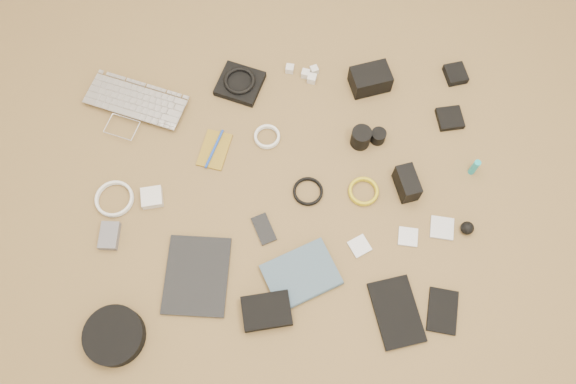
{
  "coord_description": "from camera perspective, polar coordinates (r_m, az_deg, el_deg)",
  "views": [
    {
      "loc": [
        -0.04,
        -0.72,
        1.83
      ],
      "look_at": [
        0.02,
        -0.01,
        0.02
      ],
      "focal_mm": 35.0,
      "sensor_mm": 36.0,
      "label": 1
    }
  ],
  "objects": [
    {
      "name": "charger_b",
      "position": [
        2.19,
        2.68,
        12.29
      ],
      "size": [
        0.03,
        0.03,
        0.03
      ],
      "primitive_type": "cube",
      "rotation": [
        0.0,
        0.0,
        0.28
      ],
      "color": "silver",
      "rests_on": "ground"
    },
    {
      "name": "lens_cleaner",
      "position": [
        2.06,
        18.4,
        2.4
      ],
      "size": [
        0.03,
        0.03,
        0.08
      ],
      "primitive_type": "cylinder",
      "rotation": [
        0.0,
        0.0,
        0.34
      ],
      "color": "teal",
      "rests_on": "ground"
    },
    {
      "name": "air_blower",
      "position": [
        1.99,
        17.74,
        -3.5
      ],
      "size": [
        0.05,
        0.05,
        0.05
      ],
      "primitive_type": "sphere",
      "rotation": [
        0.0,
        0.0,
        -0.0
      ],
      "color": "black",
      "rests_on": "ground"
    },
    {
      "name": "battery_charger",
      "position": [
        1.99,
        -17.69,
        -4.25
      ],
      "size": [
        0.07,
        0.1,
        0.03
      ],
      "primitive_type": "cube",
      "rotation": [
        0.0,
        0.0,
        -0.11
      ],
      "color": "#5D5D62",
      "rests_on": "ground"
    },
    {
      "name": "lens_a",
      "position": [
        2.03,
        7.41,
        5.51
      ],
      "size": [
        0.09,
        0.09,
        0.08
      ],
      "primitive_type": "cylinder",
      "rotation": [
        0.0,
        0.0,
        0.3
      ],
      "color": "black",
      "rests_on": "ground"
    },
    {
      "name": "lens_b",
      "position": [
        2.05,
        9.14,
        5.61
      ],
      "size": [
        0.06,
        0.06,
        0.05
      ],
      "primitive_type": "cylinder",
      "rotation": [
        0.0,
        0.0,
        -0.17
      ],
      "color": "black",
      "rests_on": "ground"
    },
    {
      "name": "phone",
      "position": [
        1.92,
        -2.47,
        -3.78
      ],
      "size": [
        0.09,
        0.12,
        0.01
      ],
      "primitive_type": "cube",
      "rotation": [
        0.0,
        0.0,
        0.33
      ],
      "color": "black",
      "rests_on": "ground"
    },
    {
      "name": "headphone_pouch",
      "position": [
        2.16,
        -4.91,
        10.9
      ],
      "size": [
        0.2,
        0.2,
        0.03
      ],
      "primitive_type": "cube",
      "rotation": [
        0.0,
        0.0,
        -0.42
      ],
      "color": "black",
      "rests_on": "ground"
    },
    {
      "name": "dslr_camera",
      "position": [
        2.15,
        8.35,
        11.26
      ],
      "size": [
        0.16,
        0.12,
        0.08
      ],
      "primitive_type": "cube",
      "rotation": [
        0.0,
        0.0,
        0.19
      ],
      "color": "black",
      "rests_on": "ground"
    },
    {
      "name": "notebook_black_b",
      "position": [
        1.91,
        15.42,
        -11.56
      ],
      "size": [
        0.13,
        0.16,
        0.01
      ],
      "primitive_type": "cube",
      "rotation": [
        0.0,
        0.0,
        -0.26
      ],
      "color": "black",
      "rests_on": "ground"
    },
    {
      "name": "charger_a",
      "position": [
        2.19,
        0.19,
        12.42
      ],
      "size": [
        0.04,
        0.04,
        0.03
      ],
      "primitive_type": "cube",
      "rotation": [
        0.0,
        0.0,
        -0.25
      ],
      "color": "silver",
      "rests_on": "ground"
    },
    {
      "name": "charger_d",
      "position": [
        2.18,
        1.79,
        11.93
      ],
      "size": [
        0.04,
        0.04,
        0.03
      ],
      "primitive_type": "cube",
      "rotation": [
        0.0,
        0.0,
        -0.34
      ],
      "color": "silver",
      "rests_on": "ground"
    },
    {
      "name": "filter_case_mid",
      "position": [
        1.95,
        12.09,
        -4.47
      ],
      "size": [
        0.08,
        0.08,
        0.01
      ],
      "primitive_type": "cube",
      "rotation": [
        0.0,
        0.0,
        -0.21
      ],
      "color": "silver",
      "rests_on": "ground"
    },
    {
      "name": "filter_case_left",
      "position": [
        1.91,
        7.28,
        -5.47
      ],
      "size": [
        0.08,
        0.08,
        0.01
      ],
      "primitive_type": "cube",
      "rotation": [
        0.0,
        0.0,
        0.42
      ],
      "color": "silver",
      "rests_on": "ground"
    },
    {
      "name": "lens_pouch",
      "position": [
        2.26,
        16.65,
        11.41
      ],
      "size": [
        0.09,
        0.09,
        0.03
      ],
      "primitive_type": "cube",
      "rotation": [
        0.0,
        0.0,
        0.14
      ],
      "color": "black",
      "rests_on": "ground"
    },
    {
      "name": "cable_white_a",
      "position": [
        2.05,
        -2.14,
        5.57
      ],
      "size": [
        0.12,
        0.12,
        0.01
      ],
      "primitive_type": "torus",
      "rotation": [
        0.0,
        0.0,
        0.39
      ],
      "color": "white",
      "rests_on": "ground"
    },
    {
      "name": "pen_blue",
      "position": [
        2.04,
        -7.51,
        4.38
      ],
      "size": [
        0.07,
        0.15,
        0.01
      ],
      "primitive_type": "cylinder",
      "rotation": [
        1.57,
        0.0,
        -0.43
      ],
      "color": "#163DB2",
      "rests_on": "notebook_olive"
    },
    {
      "name": "laptop",
      "position": [
        2.16,
        -15.71,
        7.72
      ],
      "size": [
        0.44,
        0.38,
        0.03
      ],
      "primitive_type": "imported",
      "rotation": [
        0.0,
        0.0,
        -0.4
      ],
      "color": "silver",
      "rests_on": "ground"
    },
    {
      "name": "cable_yellow",
      "position": [
        1.98,
        7.65,
        0.0
      ],
      "size": [
        0.14,
        0.14,
        0.01
      ],
      "primitive_type": "torus",
      "rotation": [
        0.0,
        0.0,
        -0.39
      ],
      "color": "gold",
      "rests_on": "ground"
    },
    {
      "name": "notebook_black_a",
      "position": [
        1.88,
        10.96,
        -11.89
      ],
      "size": [
        0.17,
        0.24,
        0.02
      ],
      "primitive_type": "cube",
      "rotation": [
        0.0,
        0.0,
        0.15
      ],
      "color": "black",
      "rests_on": "ground"
    },
    {
      "name": "power_brick",
      "position": [
        2.0,
        -13.65,
        -0.53
      ],
      "size": [
        0.08,
        0.08,
        0.03
      ],
      "primitive_type": "cube",
      "rotation": [
        0.0,
        0.0,
        0.08
      ],
      "color": "silver",
      "rests_on": "ground"
    },
    {
      "name": "paperback",
      "position": [
        1.85,
        2.51,
        -10.74
      ],
      "size": [
        0.27,
        0.24,
        0.02
      ],
      "primitive_type": "imported",
      "rotation": [
        0.0,
        0.0,
        1.93
      ],
      "color": "#3E5669",
      "rests_on": "ground"
    },
    {
      "name": "flash",
      "position": [
        1.98,
        11.99,
        0.87
      ],
      "size": [
        0.08,
        0.12,
        0.08
      ],
      "primitive_type": "cube",
      "rotation": [
        0.0,
        0.0,
        0.18
      ],
      "color": "black",
      "rests_on": "ground"
    },
    {
      "name": "notebook_olive",
      "position": [
        2.04,
        -7.48,
        4.27
      ],
      "size": [
        0.14,
        0.17,
        0.01
      ],
      "primitive_type": "cube",
      "rotation": [
        0.0,
        0.0,
        -0.33
      ],
      "color": "olive",
      "rests_on": "ground"
    },
    {
      "name": "drive_case",
      "position": [
        1.84,
        -2.19,
        -12.0
      ],
      "size": [
        0.16,
        0.12,
        0.04
      ],
      "primitive_type": "cube",
      "rotation": [
        0.0,
        0.0,
        0.08
      ],
      "color": "black",
      "rests_on": "ground"
    },
    {
      "name": "card_reader",
      "position": [
        2.16,
        16.12,
        7.2
      ],
      "size": [
        0.1,
        0.1,
        0.02
      ],
      "primitive_type": "cube",
      "rotation": [
        0.0,
        0.0,
        0.06
      ],
      "color": "black",
      "rests_on": "ground"
    },
    {
      "name": "headphone_case",
      "position": [
        1.9,
        -17.23,
        -13.77
      ],
      "size": [
        0.22,
        0.22,
        0.05
      ],
      "primitive_type": "cylinder",
      "rotation": [
        0.0,
        0.0,
        -0.16
      ],
      "color": "black",
      "rests_on": "ground"
    },
    {
      "name": "filter_case_right",
      "position": [
        1.99,
        15.37,
        -3.55
      ],
      "size": [
        0.09,
        0.09,
        0.01
      ],
      "primitive_type": "cube",
      "rotation": [
        0.0,
        0.0,
        -0.23
      ],
      "color": "silver",
      "rests_on": "ground"
    },
    {
      "name": "cable_black",
      "position": [
        1.96,
        2.03,
        0.01
      ],
      "size": [
        0.13,
        0.13,
        0.01
      ],
      "primitive_type": "torus",
      "rotation": [
        0.0,
        0.0,
        0.23
      ],
      "color": "black",
      "rests_on": "ground"
    },
    {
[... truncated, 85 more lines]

